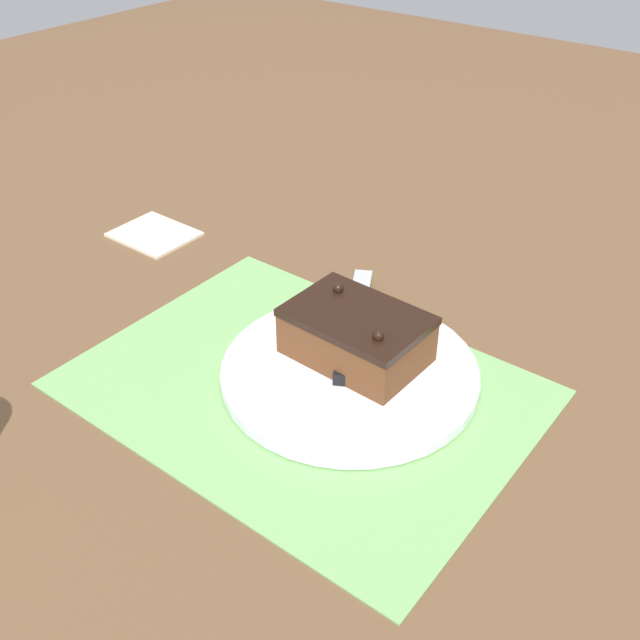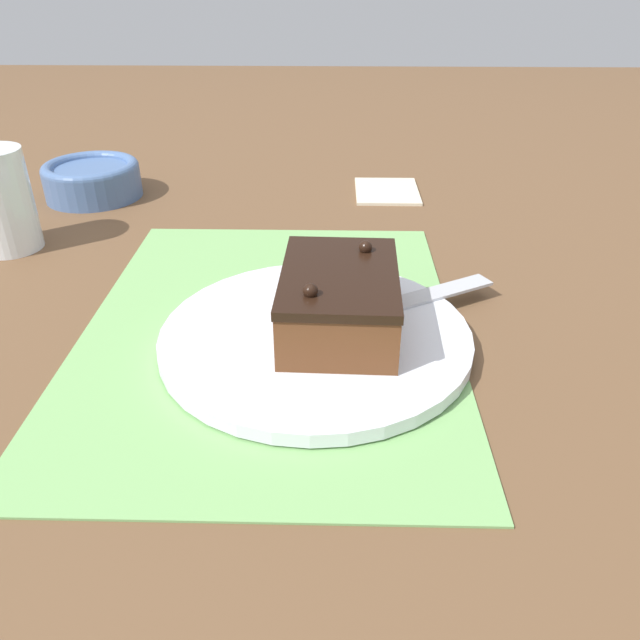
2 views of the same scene
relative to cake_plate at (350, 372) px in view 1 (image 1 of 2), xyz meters
name	(u,v)px [view 1 (image 1 of 2)]	position (x,y,z in m)	size (l,w,h in m)	color
ground_plane	(302,389)	(-0.03, -0.04, -0.01)	(3.00, 3.00, 0.00)	brown
placemat_woven	(302,387)	(-0.03, -0.04, -0.01)	(0.46, 0.34, 0.00)	#7AB266
cake_plate	(350,372)	(0.00, 0.00, 0.00)	(0.27, 0.27, 0.01)	white
chocolate_cake	(356,335)	(-0.01, 0.02, 0.03)	(0.15, 0.10, 0.06)	brown
serving_knife	(350,339)	(-0.02, 0.03, 0.01)	(0.13, 0.21, 0.01)	black
folded_napkin	(154,233)	(-0.41, 0.09, -0.01)	(0.11, 0.09, 0.01)	beige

